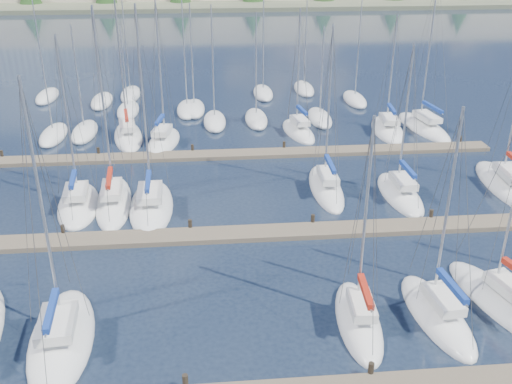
{
  "coord_description": "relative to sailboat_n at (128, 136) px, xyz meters",
  "views": [
    {
      "loc": [
        -2.68,
        -15.68,
        17.9
      ],
      "look_at": [
        0.0,
        14.0,
        4.0
      ],
      "focal_mm": 40.0,
      "sensor_mm": 36.0,
      "label": 1
    }
  ],
  "objects": [
    {
      "name": "sailboat_j",
      "position": [
        3.27,
        -14.93,
        -0.02
      ],
      "size": [
        3.32,
        8.74,
        14.4
      ],
      "rotation": [
        0.0,
        0.0,
        0.04
      ],
      "color": "white",
      "rests_on": "ground"
    },
    {
      "name": "sailboat_k",
      "position": [
        16.07,
        -13.1,
        -0.01
      ],
      "size": [
        2.48,
        8.37,
        12.73
      ],
      "rotation": [
        0.0,
        0.0,
        -0.03
      ],
      "color": "white",
      "rests_on": "ground"
    },
    {
      "name": "dock_mid",
      "position": [
        10.04,
        -19.53,
        -0.04
      ],
      "size": [
        44.0,
        1.93,
        1.1
      ],
      "color": "#6B5E4C",
      "rests_on": "ground"
    },
    {
      "name": "sailboat_l",
      "position": [
        21.25,
        -14.64,
        -0.02
      ],
      "size": [
        2.52,
        7.58,
        11.66
      ],
      "rotation": [
        0.0,
        0.0,
        0.01
      ],
      "color": "white",
      "rests_on": "ground"
    },
    {
      "name": "sailboat_e",
      "position": [
        18.55,
        -28.75,
        -0.01
      ],
      "size": [
        2.85,
        7.26,
        11.57
      ],
      "rotation": [
        0.0,
        0.0,
        0.08
      ],
      "color": "white",
      "rests_on": "ground"
    },
    {
      "name": "sailboat_n",
      "position": [
        0.0,
        0.0,
        0.0
      ],
      "size": [
        3.79,
        8.7,
        15.08
      ],
      "rotation": [
        0.0,
        0.0,
        0.15
      ],
      "color": "white",
      "rests_on": "ground"
    },
    {
      "name": "distant_boats",
      "position": [
        5.7,
        8.22,
        0.1
      ],
      "size": [
        36.93,
        20.75,
        13.3
      ],
      "color": "#9EA0A5",
      "rests_on": "ground"
    },
    {
      "name": "sailboat_q",
      "position": [
        24.69,
        -0.28,
        -0.03
      ],
      "size": [
        3.6,
        8.14,
        11.55
      ],
      "rotation": [
        0.0,
        0.0,
        -0.11
      ],
      "color": "white",
      "rests_on": "ground"
    },
    {
      "name": "ground",
      "position": [
        10.04,
        24.46,
        -0.2
      ],
      "size": [
        400.0,
        400.0,
        0.0
      ],
      "primitive_type": "plane",
      "color": "#1E293C",
      "rests_on": "ground"
    },
    {
      "name": "sailboat_m",
      "position": [
        29.73,
        -13.83,
        -0.02
      ],
      "size": [
        3.6,
        9.65,
        13.04
      ],
      "rotation": [
        0.0,
        0.0,
        -0.07
      ],
      "color": "white",
      "rests_on": "ground"
    },
    {
      "name": "sailboat_o",
      "position": [
        3.38,
        -1.8,
        -0.0
      ],
      "size": [
        3.71,
        7.42,
        13.43
      ],
      "rotation": [
        0.0,
        0.0,
        -0.17
      ],
      "color": "white",
      "rests_on": "ground"
    },
    {
      "name": "dock_far",
      "position": [
        10.04,
        -5.53,
        -0.04
      ],
      "size": [
        44.0,
        1.93,
        1.1
      ],
      "color": "#6B5E4C",
      "rests_on": "ground"
    },
    {
      "name": "sailboat_h",
      "position": [
        -1.85,
        -14.36,
        -0.02
      ],
      "size": [
        3.59,
        7.64,
        12.55
      ],
      "rotation": [
        0.0,
        0.0,
        0.11
      ],
      "color": "white",
      "rests_on": "ground"
    },
    {
      "name": "sailboat_f",
      "position": [
        22.3,
        -28.15,
        -0.02
      ],
      "size": [
        4.2,
        8.83,
        12.25
      ],
      "rotation": [
        0.0,
        0.0,
        0.22
      ],
      "color": "white",
      "rests_on": "ground"
    },
    {
      "name": "sailboat_i",
      "position": [
        0.56,
        -14.13,
        -0.0
      ],
      "size": [
        3.2,
        8.91,
        14.23
      ],
      "rotation": [
        0.0,
        0.0,
        0.08
      ],
      "color": "white",
      "rests_on": "ground"
    },
    {
      "name": "sailboat_d",
      "position": [
        14.49,
        -28.87,
        -0.0
      ],
      "size": [
        2.56,
        6.84,
        11.33
      ],
      "rotation": [
        0.0,
        0.0,
        -0.07
      ],
      "color": "white",
      "rests_on": "ground"
    },
    {
      "name": "sailboat_c",
      "position": [
        0.1,
        -28.89,
        -0.02
      ],
      "size": [
        3.61,
        8.18,
        13.32
      ],
      "rotation": [
        0.0,
        0.0,
        0.08
      ],
      "color": "white",
      "rests_on": "ground"
    },
    {
      "name": "sailboat_r",
      "position": [
        28.42,
        0.11,
        -0.01
      ],
      "size": [
        3.92,
        9.62,
        15.09
      ],
      "rotation": [
        0.0,
        0.0,
        0.13
      ],
      "color": "white",
      "rests_on": "ground"
    },
    {
      "name": "sailboat_p",
      "position": [
        16.05,
        -0.08,
        -0.01
      ],
      "size": [
        3.38,
        7.3,
        12.16
      ],
      "rotation": [
        0.0,
        0.0,
        0.15
      ],
      "color": "white",
      "rests_on": "ground"
    }
  ]
}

